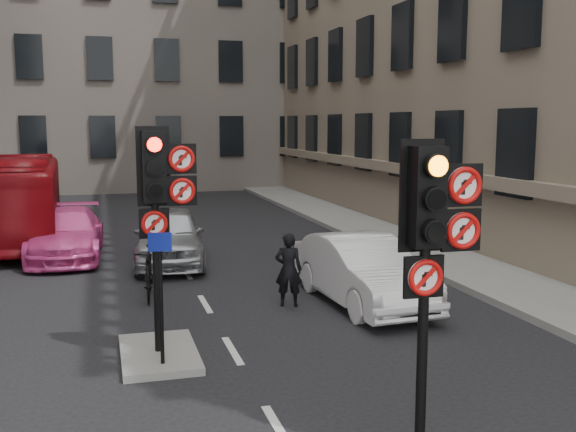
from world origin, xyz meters
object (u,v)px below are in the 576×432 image
signal_far (160,190)px  car_silver (169,236)px  signal_near (433,230)px  car_white (362,271)px  bus_red (20,199)px  car_pink (66,234)px  motorcycle (149,272)px  motorcyclist (288,270)px  info_sign (161,280)px

signal_far → car_silver: (0.83, 7.32, -1.94)m
car_silver → signal_near: bearing=-75.1°
car_silver → car_white: bearing=-50.5°
car_white → bus_red: 12.72m
car_white → car_pink: car_white is taller
signal_near → car_silver: signal_near is taller
bus_red → motorcycle: bearing=-70.2°
signal_near → car_white: signal_near is taller
signal_near → bus_red: 17.40m
car_white → signal_near: bearing=-108.7°
motorcyclist → car_white: bearing=-170.0°
motorcycle → motorcyclist: bearing=-22.5°
car_white → bus_red: bus_red is taller
car_silver → car_white: size_ratio=1.03×
motorcycle → motorcyclist: size_ratio=1.21×
car_pink → info_sign: info_sign is taller
signal_far → info_sign: size_ratio=1.77×
car_pink → bus_red: (-1.53, 3.45, 0.65)m
car_pink → motorcycle: car_pink is taller
signal_near → motorcyclist: signal_near is taller
car_white → motorcycle: 4.56m
bus_red → motorcyclist: bus_red is taller
car_white → signal_far: bearing=-156.9°
signal_near → car_pink: size_ratio=0.76×
signal_far → motorcyclist: size_ratio=2.33×
signal_far → bus_red: (-3.39, 12.29, -1.37)m
signal_near → motorcyclist: size_ratio=2.33×
motorcycle → signal_far: bearing=-84.8°
motorcyclist → bus_red: bearing=-38.2°
signal_far → info_sign: (-0.08, -0.62, -1.28)m
signal_far → motorcycle: size_ratio=1.93×
signal_near → motorcyclist: 6.66m
car_silver → info_sign: size_ratio=2.20×
bus_red → motorcyclist: (6.14, -9.88, -0.57)m
car_white → car_pink: (-6.12, 6.69, -0.03)m
car_white → motorcycle: (-4.22, 1.73, -0.15)m
info_sign → car_pink: bearing=109.5°
info_sign → motorcycle: bearing=97.3°
car_white → car_pink: size_ratio=0.92×
signal_near → info_sign: signal_near is taller
bus_red → car_white: bearing=-55.3°
signal_near → car_silver: size_ratio=0.80×
motorcyclist → info_sign: 4.20m
car_silver → car_pink: car_silver is taller
signal_far → bus_red: bearing=105.4°
info_sign → signal_near: bearing=-42.8°
signal_near → signal_far: size_ratio=1.00×
motorcyclist → info_sign: size_ratio=0.76×
car_silver → signal_far: bearing=-90.5°
signal_near → signal_far: 4.77m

